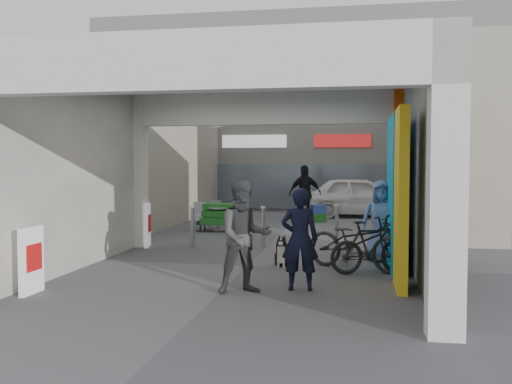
% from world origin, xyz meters
% --- Properties ---
extents(ground, '(90.00, 90.00, 0.00)m').
position_xyz_m(ground, '(0.00, 0.00, 0.00)').
color(ground, '#555459').
rests_on(ground, ground).
extents(arcade_canopy, '(6.40, 6.45, 6.40)m').
position_xyz_m(arcade_canopy, '(0.54, -0.82, 2.30)').
color(arcade_canopy, silver).
rests_on(arcade_canopy, ground).
extents(far_building, '(18.00, 4.08, 8.00)m').
position_xyz_m(far_building, '(-0.00, 13.99, 3.99)').
color(far_building, silver).
rests_on(far_building, ground).
extents(plaza_bldg_left, '(2.00, 9.00, 5.00)m').
position_xyz_m(plaza_bldg_left, '(-4.50, 7.50, 2.50)').
color(plaza_bldg_left, '#A59C88').
rests_on(plaza_bldg_left, ground).
extents(plaza_bldg_right, '(2.00, 9.00, 5.00)m').
position_xyz_m(plaza_bldg_right, '(4.50, 7.50, 2.50)').
color(plaza_bldg_right, '#A59C88').
rests_on(plaza_bldg_right, ground).
extents(bollard_left, '(0.09, 0.09, 0.91)m').
position_xyz_m(bollard_left, '(-1.74, 2.22, 0.46)').
color(bollard_left, gray).
rests_on(bollard_left, ground).
extents(bollard_center, '(0.09, 0.09, 0.93)m').
position_xyz_m(bollard_center, '(-0.08, 2.34, 0.47)').
color(bollard_center, gray).
rests_on(bollard_center, ground).
extents(bollard_right, '(0.09, 0.09, 0.98)m').
position_xyz_m(bollard_right, '(1.59, 2.59, 0.49)').
color(bollard_right, gray).
rests_on(bollard_right, ground).
extents(advert_board_near, '(0.11, 0.55, 1.00)m').
position_xyz_m(advert_board_near, '(-2.75, -2.85, 0.51)').
color(advert_board_near, white).
rests_on(advert_board_near, ground).
extents(advert_board_far, '(0.20, 0.55, 1.00)m').
position_xyz_m(advert_board_far, '(-2.75, 1.98, 0.51)').
color(advert_board_far, white).
rests_on(advert_board_far, ground).
extents(cafe_set, '(1.36, 1.10, 0.82)m').
position_xyz_m(cafe_set, '(-1.97, 5.56, 0.29)').
color(cafe_set, '#A5A5AA').
rests_on(cafe_set, ground).
extents(produce_stand, '(1.18, 0.64, 0.78)m').
position_xyz_m(produce_stand, '(-1.80, 5.16, 0.31)').
color(produce_stand, black).
rests_on(produce_stand, ground).
extents(crate_stack, '(0.54, 0.48, 0.56)m').
position_xyz_m(crate_stack, '(0.83, 8.14, 0.28)').
color(crate_stack, '#175317').
rests_on(crate_stack, ground).
extents(border_collie, '(0.22, 0.43, 0.60)m').
position_xyz_m(border_collie, '(0.65, 0.02, 0.24)').
color(border_collie, black).
rests_on(border_collie, ground).
extents(man_with_dog, '(0.61, 0.43, 1.58)m').
position_xyz_m(man_with_dog, '(1.17, -1.92, 0.79)').
color(man_with_dog, black).
rests_on(man_with_dog, ground).
extents(man_back_turned, '(1.02, 0.93, 1.71)m').
position_xyz_m(man_back_turned, '(0.37, -2.23, 0.85)').
color(man_back_turned, '#39393C').
rests_on(man_back_turned, ground).
extents(man_elderly, '(0.82, 0.56, 1.62)m').
position_xyz_m(man_elderly, '(2.51, 0.90, 0.81)').
color(man_elderly, '#5874AB').
rests_on(man_elderly, ground).
extents(man_crates, '(1.19, 0.82, 1.87)m').
position_xyz_m(man_crates, '(0.38, 8.20, 0.94)').
color(man_crates, black).
rests_on(man_crates, ground).
extents(bicycle_front, '(2.06, 1.49, 1.03)m').
position_xyz_m(bicycle_front, '(2.03, -0.09, 0.51)').
color(bicycle_front, black).
rests_on(bicycle_front, ground).
extents(bicycle_rear, '(1.61, 1.04, 0.94)m').
position_xyz_m(bicycle_rear, '(2.30, -0.39, 0.47)').
color(bicycle_rear, black).
rests_on(bicycle_rear, ground).
extents(white_van, '(4.35, 1.87, 1.46)m').
position_xyz_m(white_van, '(2.20, 10.18, 0.73)').
color(white_van, white).
rests_on(white_van, ground).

